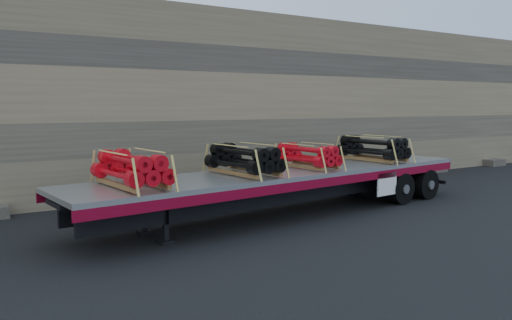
{
  "coord_description": "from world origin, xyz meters",
  "views": [
    {
      "loc": [
        -8.79,
        -11.85,
        3.37
      ],
      "look_at": [
        -0.82,
        1.1,
        1.69
      ],
      "focal_mm": 35.0,
      "sensor_mm": 36.0,
      "label": 1
    }
  ],
  "objects_px": {
    "trailer": "(287,192)",
    "bundle_midrear": "(307,156)",
    "bundle_front": "(132,170)",
    "bundle_midfront": "(244,160)",
    "bundle_rear": "(373,149)"
  },
  "relations": [
    {
      "from": "trailer",
      "to": "bundle_rear",
      "type": "distance_m",
      "value": 4.23
    },
    {
      "from": "bundle_front",
      "to": "bundle_midfront",
      "type": "bearing_deg",
      "value": -0.0
    },
    {
      "from": "trailer",
      "to": "bundle_midrear",
      "type": "distance_m",
      "value": 1.36
    },
    {
      "from": "bundle_front",
      "to": "bundle_rear",
      "type": "distance_m",
      "value": 9.15
    },
    {
      "from": "bundle_front",
      "to": "bundle_midrear",
      "type": "relative_size",
      "value": 1.13
    },
    {
      "from": "bundle_front",
      "to": "bundle_midfront",
      "type": "xyz_separation_m",
      "value": [
        3.39,
        0.39,
        -0.0
      ]
    },
    {
      "from": "trailer",
      "to": "bundle_midfront",
      "type": "distance_m",
      "value": 1.99
    },
    {
      "from": "bundle_midrear",
      "to": "bundle_rear",
      "type": "relative_size",
      "value": 0.87
    },
    {
      "from": "trailer",
      "to": "bundle_midrear",
      "type": "bearing_deg",
      "value": -0.0
    },
    {
      "from": "bundle_midfront",
      "to": "bundle_rear",
      "type": "relative_size",
      "value": 0.98
    },
    {
      "from": "trailer",
      "to": "bundle_front",
      "type": "bearing_deg",
      "value": 180.0
    },
    {
      "from": "bundle_front",
      "to": "bundle_midfront",
      "type": "height_order",
      "value": "bundle_front"
    },
    {
      "from": "trailer",
      "to": "bundle_front",
      "type": "height_order",
      "value": "bundle_front"
    },
    {
      "from": "bundle_front",
      "to": "trailer",
      "type": "bearing_deg",
      "value": 0.0
    },
    {
      "from": "bundle_front",
      "to": "bundle_rear",
      "type": "height_order",
      "value": "bundle_rear"
    }
  ]
}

